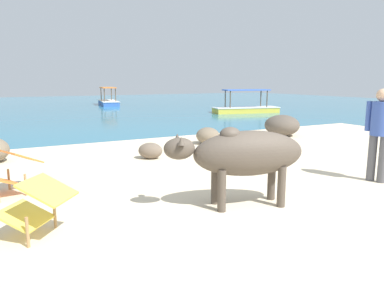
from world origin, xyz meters
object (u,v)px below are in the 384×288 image
(cow, at_px, (245,154))
(person_standing, at_px, (380,128))
(deck_chair_near, at_px, (13,169))
(boat_blue, at_px, (108,101))
(boat_yellow, at_px, (246,108))
(deck_chair_far, at_px, (36,204))

(cow, bearing_deg, person_standing, -166.43)
(deck_chair_near, height_order, boat_blue, boat_blue)
(person_standing, xyz_separation_m, boat_blue, (1.07, 22.17, -0.70))
(boat_blue, height_order, boat_yellow, same)
(person_standing, xyz_separation_m, boat_yellow, (6.18, 12.28, -0.70))
(cow, relative_size, boat_yellow, 0.53)
(person_standing, bearing_deg, cow, -17.02)
(cow, distance_m, deck_chair_near, 3.60)
(boat_blue, bearing_deg, boat_yellow, 34.97)
(cow, xyz_separation_m, person_standing, (2.78, -0.08, 0.20))
(deck_chair_far, xyz_separation_m, boat_blue, (6.53, 21.85, -0.13))
(deck_chair_far, bearing_deg, cow, -146.77)
(deck_chair_near, distance_m, boat_yellow, 15.54)
(deck_chair_near, bearing_deg, boat_blue, -134.24)
(boat_blue, xyz_separation_m, boat_yellow, (5.11, -9.89, 0.00))
(deck_chair_far, relative_size, boat_blue, 0.25)
(deck_chair_far, height_order, person_standing, person_standing)
(cow, distance_m, boat_yellow, 15.14)
(boat_yellow, bearing_deg, person_standing, -104.07)
(deck_chair_near, height_order, person_standing, person_standing)
(person_standing, distance_m, boat_blue, 22.21)
(deck_chair_near, distance_m, deck_chair_far, 1.91)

